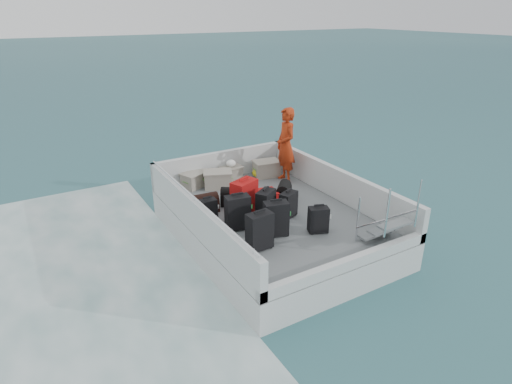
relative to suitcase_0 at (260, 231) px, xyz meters
The scene contains 24 objects.
ground 1.78m from the suitcase_0, 48.92° to the left, with size 160.00×160.00×0.00m, color #163E4D.
wake_foam 4.10m from the suitcase_0, 163.63° to the left, with size 10.00×10.00×0.00m, color white.
ferry_hull 1.64m from the suitcase_0, 48.92° to the left, with size 3.60×5.00×0.60m, color silver.
deck 1.53m from the suitcase_0, 48.92° to the left, with size 3.30×4.70×0.02m, color slate.
deck_fittings 1.55m from the suitcase_0, 31.18° to the left, with size 3.60×5.00×0.90m.
suitcase_0 is the anchor object (origin of this frame).
suitcase_1 0.88m from the suitcase_0, 88.25° to the left, with size 0.47×0.27×0.70m, color black.
suitcase_2 1.46m from the suitcase_0, 104.68° to the left, with size 0.35×0.21×0.51m, color black.
suitcase_3 0.59m from the suitcase_0, 27.63° to the left, with size 0.45×0.27×0.69m, color black.
suitcase_4 1.16m from the suitcase_0, 52.91° to the left, with size 0.44×0.26×0.65m, color black.
suitcase_5 1.47m from the suitcase_0, 71.61° to the left, with size 0.55×0.33×0.75m, color #B10D11.
suitcase_6 1.30m from the suitcase_0, ahead, with size 0.38×0.22×0.53m, color black.
suitcase_7 1.43m from the suitcase_0, 34.34° to the left, with size 0.40×0.23×0.56m, color black.
suitcase_8 1.99m from the suitcase_0, 57.88° to the left, with size 0.46×0.70×0.28m, color #B10D11.
duffel_0 1.94m from the suitcase_0, 96.72° to the left, with size 0.59×0.30×0.32m, color black, non-canonical shape.
duffel_1 1.99m from the suitcase_0, 77.23° to the left, with size 0.46×0.30×0.32m, color black, non-canonical shape.
duffel_2 2.26m from the suitcase_0, 44.82° to the left, with size 0.49×0.30×0.32m, color black, non-canonical shape.
crate_0 3.33m from the suitcase_0, 87.39° to the left, with size 0.58×0.40×0.35m, color #9D9589.
crate_1 3.07m from the suitcase_0, 78.32° to the left, with size 0.64×0.44×0.39m, color #9D9589.
crate_2 3.52m from the suitcase_0, 70.87° to the left, with size 0.51×0.35×0.31m, color #9D9589.
crate_3 3.68m from the suitcase_0, 56.19° to the left, with size 0.64×0.44×0.38m, color #9D9589.
yellow_bag 3.62m from the suitcase_0, 59.89° to the left, with size 0.28×0.26×0.22m, color yellow.
white_bag 3.52m from the suitcase_0, 70.87° to the left, with size 0.24×0.24×0.18m, color white.
passenger 3.47m from the suitcase_0, 48.23° to the left, with size 0.68×0.44×1.86m, color #ED3D16.
Camera 1 is at (-4.45, -6.88, 4.63)m, focal length 30.00 mm.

